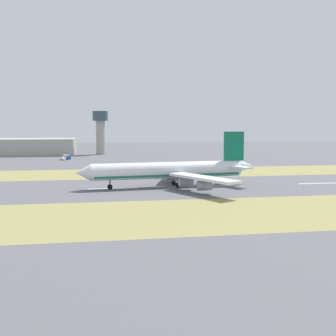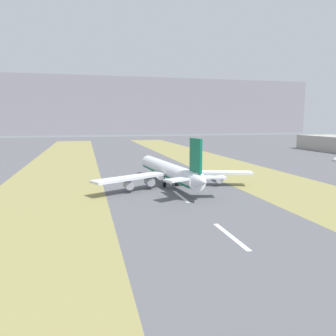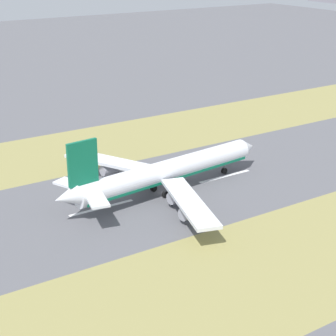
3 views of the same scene
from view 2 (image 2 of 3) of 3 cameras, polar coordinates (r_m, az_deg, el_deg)
name	(u,v)px [view 2 (image 2 of 3)]	position (r m, az deg, el deg)	size (l,w,h in m)	color
ground_plane	(168,186)	(130.22, -0.01, -3.16)	(800.00, 800.00, 0.00)	#56565B
grass_median_west	(48,192)	(127.21, -20.12, -3.96)	(40.00, 600.00, 0.01)	olive
grass_median_east	(269,181)	(147.59, 17.20, -2.17)	(40.00, 600.00, 0.01)	olive
centreline_dash_near	(231,236)	(77.03, 10.84, -11.53)	(1.20, 18.00, 0.01)	silver
centreline_dash_mid	(181,196)	(113.01, 2.26, -4.95)	(1.20, 18.00, 0.01)	silver
centreline_dash_far	(156,177)	(151.03, -2.02, -1.56)	(1.20, 18.00, 0.01)	silver
airplane_main_jet	(170,171)	(129.17, 0.29, -0.55)	(63.78, 67.21, 20.20)	silver
apron_car	(335,159)	(235.80, 27.12, 1.35)	(4.37, 4.40, 2.03)	white
mountain_ridge	(101,107)	(644.96, -11.54, 10.38)	(800.00, 120.00, 101.10)	gray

